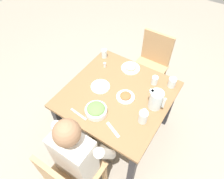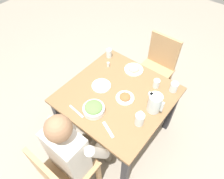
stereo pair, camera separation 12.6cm
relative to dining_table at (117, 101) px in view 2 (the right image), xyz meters
name	(u,v)px [view 2 (the right image)]	position (x,y,z in m)	size (l,w,h in m)	color
ground_plane	(116,131)	(0.00, 0.00, -0.62)	(8.00, 8.00, 0.00)	gray
dining_table	(117,101)	(0.00, 0.00, 0.00)	(0.98, 0.98, 0.74)	olive
chair_near	(62,173)	(0.05, -0.82, -0.12)	(0.40, 0.40, 0.89)	tan
chair_far	(157,66)	(0.00, 0.82, -0.12)	(0.40, 0.40, 0.89)	tan
diner_near	(77,147)	(0.05, -0.61, 0.03)	(0.48, 0.53, 1.19)	silver
water_pitcher	(155,103)	(0.36, 0.06, 0.21)	(0.16, 0.12, 0.19)	silver
salad_bowl	(94,108)	(-0.04, -0.29, 0.15)	(0.20, 0.20, 0.09)	white
plate_yoghurt	(101,85)	(-0.19, -0.02, 0.12)	(0.19, 0.19, 0.04)	white
plate_beans	(134,69)	(-0.07, 0.37, 0.13)	(0.20, 0.20, 0.06)	white
plate_rice_curry	(125,98)	(0.09, 0.00, 0.13)	(0.17, 0.17, 0.05)	white
water_glass_far_right	(156,84)	(0.24, 0.31, 0.16)	(0.06, 0.06, 0.09)	silver
water_glass_far_left	(109,53)	(-0.41, 0.37, 0.16)	(0.06, 0.06, 0.10)	silver
water_glass_near_left	(174,87)	(0.40, 0.37, 0.16)	(0.08, 0.08, 0.10)	silver
oil_carafe	(140,120)	(0.34, -0.14, 0.17)	(0.08, 0.08, 0.16)	silver
salt_shaker	(108,64)	(-0.32, 0.24, 0.14)	(0.03, 0.03, 0.05)	white
fork_near	(108,130)	(0.18, -0.36, 0.11)	(0.17, 0.03, 0.01)	silver
knife_near	(76,111)	(-0.16, -0.40, 0.11)	(0.18, 0.02, 0.01)	silver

